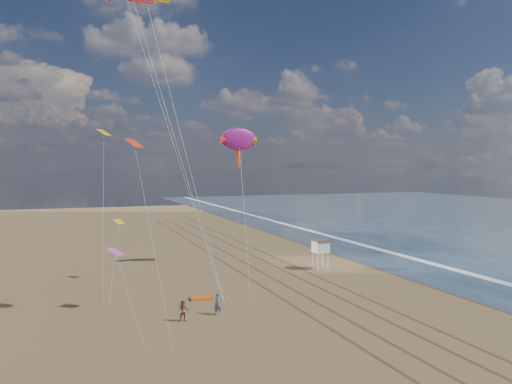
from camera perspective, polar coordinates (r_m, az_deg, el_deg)
ground at (r=33.51m, az=17.83°, el=-18.71°), size 260.00×260.00×0.00m
wet_sand at (r=75.95m, az=10.26°, el=-6.38°), size 260.00×260.00×0.00m
foam at (r=78.17m, az=12.92°, el=-6.14°), size 260.00×260.00×0.00m
tracks at (r=59.89m, az=1.51°, el=-8.86°), size 7.68×120.00×0.01m
lifeguard_stand at (r=60.12m, az=7.39°, el=-6.20°), size 1.96×1.96×3.54m
grounded_kite at (r=47.41m, az=-6.24°, el=-11.93°), size 2.22×1.54×0.24m
show_kite at (r=61.55m, az=-1.99°, el=6.02°), size 4.54×8.61×22.20m
kite_flyer_a at (r=42.34m, az=-4.35°, el=-12.62°), size 0.69×0.47×1.85m
kite_flyer_b at (r=40.93m, az=-8.30°, el=-13.27°), size 1.02×0.91×1.74m
small_kites at (r=47.66m, az=-15.58°, el=1.01°), size 3.44×15.50×11.24m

